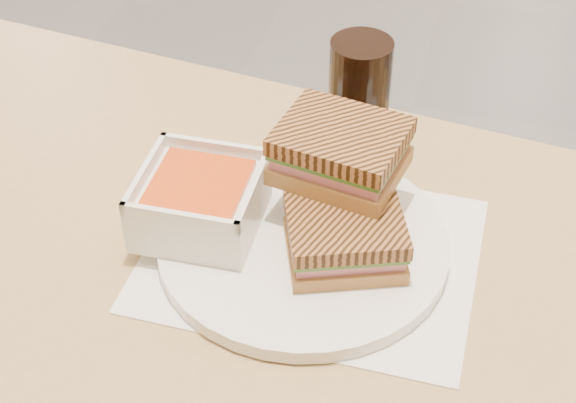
% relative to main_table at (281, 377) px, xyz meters
% --- Properties ---
extents(main_table, '(1.28, 0.85, 0.75)m').
position_rel_main_table_xyz_m(main_table, '(0.00, 0.00, 0.00)').
color(main_table, tan).
rests_on(main_table, ground).
extents(tray_liner, '(0.33, 0.26, 0.00)m').
position_rel_main_table_xyz_m(tray_liner, '(0.01, 0.07, 0.11)').
color(tray_liner, white).
rests_on(tray_liner, main_table).
extents(plate, '(0.29, 0.29, 0.02)m').
position_rel_main_table_xyz_m(plate, '(0.00, 0.08, 0.12)').
color(plate, white).
rests_on(plate, tray_liner).
extents(soup_bowl, '(0.12, 0.12, 0.06)m').
position_rel_main_table_xyz_m(soup_bowl, '(-0.10, 0.07, 0.16)').
color(soup_bowl, white).
rests_on(soup_bowl, plate).
extents(panini_lower, '(0.14, 0.13, 0.05)m').
position_rel_main_table_xyz_m(panini_lower, '(0.05, 0.06, 0.16)').
color(panini_lower, '#AD7644').
rests_on(panini_lower, plate).
extents(panini_upper, '(0.14, 0.12, 0.05)m').
position_rel_main_table_xyz_m(panini_upper, '(0.03, 0.13, 0.21)').
color(panini_upper, '#AD7644').
rests_on(panini_upper, panini_lower).
extents(cola_glass, '(0.07, 0.07, 0.15)m').
position_rel_main_table_xyz_m(cola_glass, '(0.02, 0.25, 0.19)').
color(cola_glass, black).
rests_on(cola_glass, main_table).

